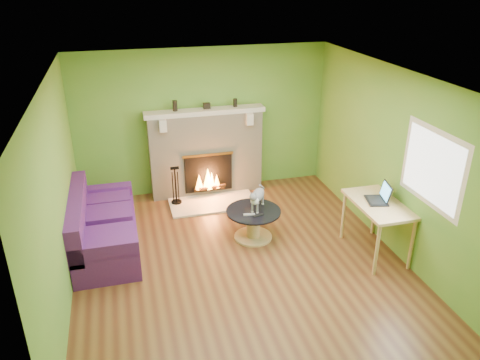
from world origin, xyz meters
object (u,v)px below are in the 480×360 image
at_px(coffee_table, 253,222).
at_px(cat, 258,197).
at_px(sofa, 101,228).
at_px(desk, 378,209).

bearing_deg(coffee_table, cat, 32.01).
bearing_deg(cat, coffee_table, -114.67).
bearing_deg(sofa, coffee_table, -7.41).
bearing_deg(coffee_table, sofa, 172.59).
xyz_separation_m(sofa, cat, (2.31, -0.24, 0.32)).
xyz_separation_m(desk, cat, (-1.50, 0.89, -0.06)).
relative_size(sofa, cat, 3.30).
xyz_separation_m(coffee_table, cat, (0.08, 0.05, 0.38)).
bearing_deg(desk, sofa, 163.48).
relative_size(sofa, desk, 1.77).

